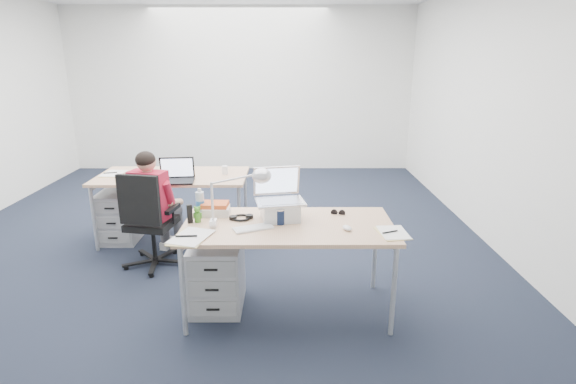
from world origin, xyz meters
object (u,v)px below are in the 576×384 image
at_px(bear_figurine, 197,214).
at_px(desk_lamp, 231,197).
at_px(seated_person, 157,205).
at_px(far_cup, 225,170).
at_px(drawer_pedestal_far, 120,216).
at_px(wireless_keyboard, 253,228).
at_px(desk_near, 288,230).
at_px(computer_mouse, 347,228).
at_px(book_stack, 216,209).
at_px(cordless_phone, 190,214).
at_px(desk_far, 173,179).
at_px(silver_laptop, 280,195).
at_px(sunglasses, 338,213).
at_px(headphones, 241,217).
at_px(office_chair, 152,240).
at_px(water_bottle, 200,202).
at_px(drawer_pedestal_near, 217,275).
at_px(can_koozie, 280,216).
at_px(dark_laptop, 176,170).

xyz_separation_m(bear_figurine, desk_lamp, (0.28, -0.11, 0.17)).
distance_m(seated_person, far_cup, 0.86).
bearing_deg(drawer_pedestal_far, wireless_keyboard, -44.54).
bearing_deg(desk_near, far_cup, 113.96).
height_order(seated_person, drawer_pedestal_far, seated_person).
xyz_separation_m(computer_mouse, desk_lamp, (-0.85, 0.07, 0.22)).
height_order(book_stack, cordless_phone, cordless_phone).
xyz_separation_m(bear_figurine, cordless_phone, (-0.05, -0.02, 0.01)).
bearing_deg(desk_lamp, book_stack, 144.95).
bearing_deg(far_cup, bear_figurine, -90.49).
bearing_deg(wireless_keyboard, desk_far, 98.35).
bearing_deg(silver_laptop, sunglasses, 3.11).
xyz_separation_m(silver_laptop, cordless_phone, (-0.69, -0.08, -0.12)).
bearing_deg(bear_figurine, headphones, 35.83).
bearing_deg(cordless_phone, computer_mouse, -30.30).
distance_m(wireless_keyboard, desk_lamp, 0.28).
bearing_deg(office_chair, desk_lamp, -33.97).
relative_size(office_chair, bear_figurine, 7.38).
xyz_separation_m(wireless_keyboard, bear_figurine, (-0.44, 0.15, 0.06)).
bearing_deg(seated_person, bear_figurine, -42.63).
relative_size(seated_person, book_stack, 5.01).
distance_m(desk_near, bear_figurine, 0.71).
bearing_deg(silver_laptop, water_bottle, 159.11).
relative_size(drawer_pedestal_far, sunglasses, 4.68).
bearing_deg(drawer_pedestal_near, computer_mouse, -10.20).
height_order(headphones, book_stack, book_stack).
bearing_deg(water_bottle, can_koozie, -18.34).
bearing_deg(cordless_phone, seated_person, 96.40).
bearing_deg(wireless_keyboard, drawer_pedestal_far, 112.09).
distance_m(wireless_keyboard, computer_mouse, 0.69).
bearing_deg(desk_far, bear_figurine, -69.19).
distance_m(computer_mouse, book_stack, 1.07).
distance_m(seated_person, drawer_pedestal_far, 0.82).
bearing_deg(drawer_pedestal_far, desk_near, -38.35).
bearing_deg(wireless_keyboard, drawer_pedestal_near, 130.08).
relative_size(desk_near, computer_mouse, 17.37).
distance_m(headphones, far_cup, 1.46).
bearing_deg(water_bottle, wireless_keyboard, -35.53).
relative_size(silver_laptop, sunglasses, 3.34).
bearing_deg(water_bottle, dark_laptop, 113.50).
xyz_separation_m(seated_person, headphones, (0.91, -0.84, 0.18)).
distance_m(drawer_pedestal_far, book_stack, 1.85).
distance_m(wireless_keyboard, far_cup, 1.70).
relative_size(desk_far, sunglasses, 13.60).
bearing_deg(drawer_pedestal_near, desk_lamp, -36.89).
bearing_deg(can_koozie, desk_far, 128.44).
bearing_deg(water_bottle, bear_figurine, -86.97).
distance_m(headphones, cordless_phone, 0.40).
bearing_deg(dark_laptop, cordless_phone, -77.83).
relative_size(bear_figurine, sunglasses, 1.10).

